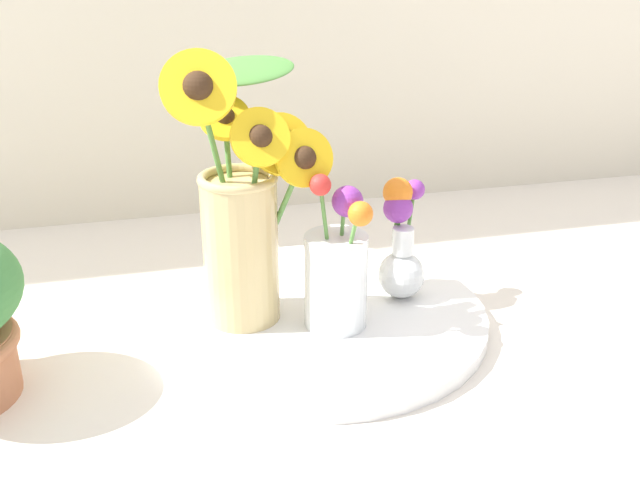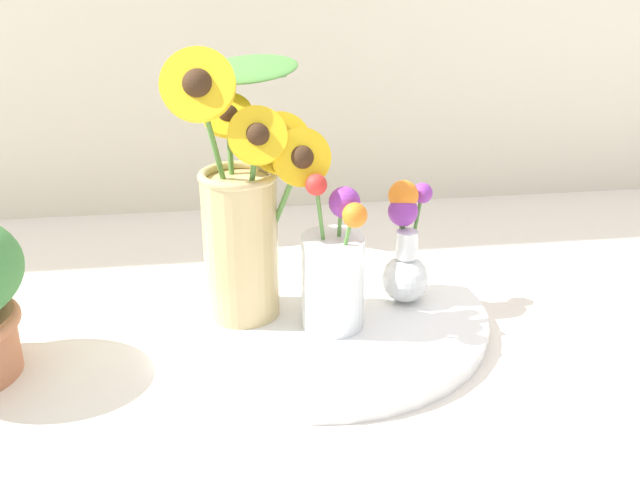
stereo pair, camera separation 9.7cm
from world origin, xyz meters
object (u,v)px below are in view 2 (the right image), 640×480
Objects in this scene: serving_tray at (320,317)px; vase_small_center at (334,273)px; vase_bulb_right at (406,250)px; mason_jar_sunflowers at (242,214)px.

vase_small_center is at bearing -72.94° from serving_tray.
vase_bulb_right is at bearing 29.80° from vase_small_center.
vase_small_center is (0.01, -0.04, 0.09)m from serving_tray.
vase_bulb_right is at bearing 2.95° from mason_jar_sunflowers.
mason_jar_sunflowers is 2.15× the size of vase_bulb_right.
vase_small_center reaches higher than vase_bulb_right.
vase_small_center is 1.24× the size of vase_bulb_right.
vase_small_center reaches higher than serving_tray.
mason_jar_sunflowers is at bearing 173.66° from serving_tray.
serving_tray is 2.16× the size of vase_small_center.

